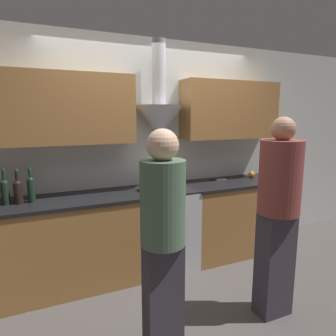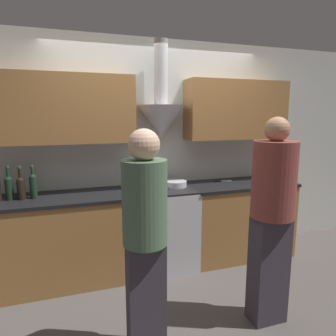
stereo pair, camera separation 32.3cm
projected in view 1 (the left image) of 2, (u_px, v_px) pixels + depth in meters
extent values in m
plane|color=#4C4744|center=(177.00, 279.00, 3.23)|extent=(12.00, 12.00, 0.00)
cube|color=silver|center=(154.00, 152.00, 3.60)|extent=(8.40, 0.06, 2.60)
cone|color=silver|center=(159.00, 122.00, 3.37)|extent=(0.54, 0.54, 0.37)
cylinder|color=silver|center=(159.00, 73.00, 3.28)|extent=(0.15, 0.15, 0.70)
cube|color=#9E6B38|center=(56.00, 109.00, 2.92)|extent=(1.54, 0.32, 0.70)
cube|color=#9E6B38|center=(230.00, 110.00, 3.73)|extent=(1.28, 0.32, 0.70)
cube|color=#9E6B38|center=(66.00, 245.00, 3.02)|extent=(1.54, 0.60, 0.89)
cube|color=black|center=(63.00, 201.00, 2.94)|extent=(1.56, 0.62, 0.03)
cube|color=#9E6B38|center=(233.00, 218.00, 3.83)|extent=(1.28, 0.60, 0.89)
cube|color=black|center=(235.00, 182.00, 3.75)|extent=(1.30, 0.62, 0.03)
cube|color=silver|center=(164.00, 228.00, 3.45)|extent=(0.64, 0.60, 0.91)
cube|color=black|center=(175.00, 241.00, 3.19)|extent=(0.45, 0.01, 0.41)
cube|color=black|center=(164.00, 189.00, 3.37)|extent=(0.64, 0.60, 0.02)
cube|color=silver|center=(156.00, 189.00, 3.62)|extent=(0.64, 0.06, 0.10)
cylinder|color=black|center=(5.00, 194.00, 2.75)|extent=(0.07, 0.07, 0.20)
sphere|color=black|center=(4.00, 184.00, 2.73)|extent=(0.07, 0.07, 0.07)
cylinder|color=black|center=(4.00, 176.00, 2.72)|extent=(0.03, 0.03, 0.10)
cylinder|color=#234C33|center=(3.00, 170.00, 2.71)|extent=(0.03, 0.03, 0.02)
cylinder|color=black|center=(18.00, 194.00, 2.77)|extent=(0.08, 0.08, 0.18)
sphere|color=black|center=(17.00, 184.00, 2.76)|extent=(0.08, 0.08, 0.08)
cylinder|color=black|center=(17.00, 177.00, 2.75)|extent=(0.03, 0.03, 0.10)
cylinder|color=#234C33|center=(16.00, 170.00, 2.73)|extent=(0.03, 0.03, 0.02)
cylinder|color=black|center=(31.00, 191.00, 2.82)|extent=(0.07, 0.07, 0.21)
sphere|color=black|center=(30.00, 180.00, 2.80)|extent=(0.07, 0.07, 0.07)
cylinder|color=black|center=(30.00, 174.00, 2.79)|extent=(0.03, 0.03, 0.08)
cylinder|color=#234C33|center=(29.00, 169.00, 2.78)|extent=(0.03, 0.03, 0.02)
cylinder|color=silver|center=(154.00, 185.00, 3.27)|extent=(0.24, 0.24, 0.13)
cylinder|color=silver|center=(174.00, 184.00, 3.46)|extent=(0.25, 0.25, 0.07)
sphere|color=orange|center=(252.00, 174.00, 3.95)|extent=(0.08, 0.08, 0.08)
cylinder|color=silver|center=(268.00, 175.00, 3.88)|extent=(0.16, 0.16, 0.10)
cube|color=silver|center=(221.00, 180.00, 3.81)|extent=(0.14, 0.05, 0.01)
cube|color=black|center=(213.00, 180.00, 3.78)|extent=(0.08, 0.03, 0.01)
cube|color=#38333D|center=(163.00, 299.00, 2.16)|extent=(0.27, 0.17, 0.85)
cylinder|color=#4C664C|center=(163.00, 203.00, 2.03)|extent=(0.31, 0.31, 0.59)
sphere|color=#E0B28E|center=(163.00, 145.00, 1.97)|extent=(0.22, 0.22, 0.22)
cube|color=#38333D|center=(274.00, 264.00, 2.60)|extent=(0.30, 0.19, 0.92)
cylinder|color=brown|center=(280.00, 177.00, 2.47)|extent=(0.35, 0.35, 0.62)
sphere|color=#AD7A5B|center=(283.00, 129.00, 2.40)|extent=(0.20, 0.20, 0.20)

